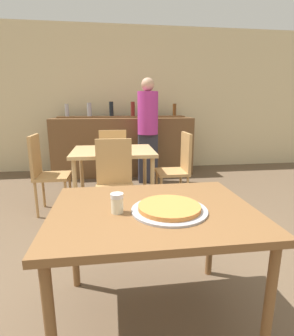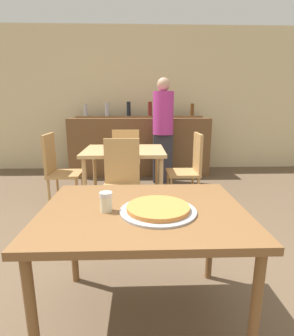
# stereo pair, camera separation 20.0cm
# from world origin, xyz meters

# --- Properties ---
(ground_plane) EXTENTS (16.00, 16.00, 0.00)m
(ground_plane) POSITION_xyz_m (0.00, 0.00, 0.00)
(ground_plane) COLOR brown
(wall_back) EXTENTS (8.00, 0.05, 2.80)m
(wall_back) POSITION_xyz_m (0.00, 4.09, 1.40)
(wall_back) COLOR beige
(wall_back) RESTS_ON ground_plane
(dining_table_near) EXTENTS (1.14, 0.89, 0.74)m
(dining_table_near) POSITION_xyz_m (0.00, 0.00, 0.67)
(dining_table_near) COLOR brown
(dining_table_near) RESTS_ON ground_plane
(dining_table_far) EXTENTS (1.00, 0.82, 0.77)m
(dining_table_far) POSITION_xyz_m (-0.20, 1.85, 0.68)
(dining_table_far) COLOR tan
(dining_table_far) RESTS_ON ground_plane
(bar_counter) EXTENTS (2.60, 0.56, 1.07)m
(bar_counter) POSITION_xyz_m (0.00, 3.59, 0.54)
(bar_counter) COLOR brown
(bar_counter) RESTS_ON ground_plane
(bar_back_shelf) EXTENTS (2.39, 0.24, 0.30)m
(bar_back_shelf) POSITION_xyz_m (-0.01, 3.73, 1.13)
(bar_back_shelf) COLOR brown
(bar_back_shelf) RESTS_ON bar_counter
(chair_far_side_front) EXTENTS (0.40, 0.40, 0.97)m
(chair_far_side_front) POSITION_xyz_m (-0.20, 1.28, 0.55)
(chair_far_side_front) COLOR tan
(chair_far_side_front) RESTS_ON ground_plane
(chair_far_side_back) EXTENTS (0.40, 0.40, 0.97)m
(chair_far_side_back) POSITION_xyz_m (-0.20, 2.42, 0.55)
(chair_far_side_back) COLOR tan
(chair_far_side_back) RESTS_ON ground_plane
(chair_far_side_left) EXTENTS (0.40, 0.40, 0.97)m
(chair_far_side_left) POSITION_xyz_m (-1.04, 1.85, 0.55)
(chair_far_side_left) COLOR tan
(chair_far_side_left) RESTS_ON ground_plane
(chair_far_side_right) EXTENTS (0.40, 0.40, 0.97)m
(chair_far_side_right) POSITION_xyz_m (0.63, 1.85, 0.55)
(chair_far_side_right) COLOR tan
(chair_far_side_right) RESTS_ON ground_plane
(pizza_tray) EXTENTS (0.42, 0.42, 0.04)m
(pizza_tray) POSITION_xyz_m (0.08, -0.06, 0.76)
(pizza_tray) COLOR #A3A3A8
(pizza_tray) RESTS_ON dining_table_near
(cheese_shaker) EXTENTS (0.07, 0.07, 0.11)m
(cheese_shaker) POSITION_xyz_m (-0.20, -0.04, 0.80)
(cheese_shaker) COLOR beige
(cheese_shaker) RESTS_ON dining_table_near
(person_standing) EXTENTS (0.34, 0.34, 1.74)m
(person_standing) POSITION_xyz_m (0.39, 3.01, 0.95)
(person_standing) COLOR #2D2D38
(person_standing) RESTS_ON ground_plane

